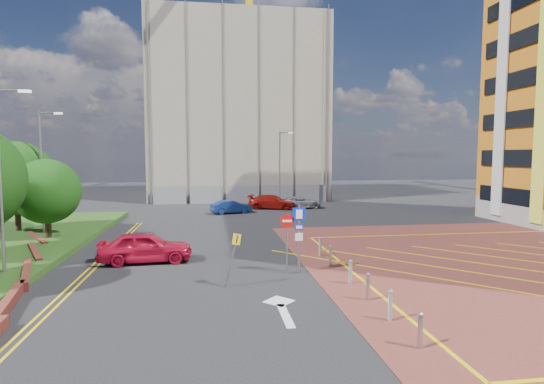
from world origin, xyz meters
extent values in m
plane|color=black|center=(0.00, 0.00, 0.00)|extent=(140.00, 140.00, 0.00)
cube|color=maroon|center=(-10.60, -2.00, 0.20)|extent=(1.25, 4.56, 0.40)
cube|color=maroon|center=(-11.60, 2.00, 0.20)|extent=(1.86, 4.43, 0.40)
cube|color=maroon|center=(-12.80, 6.00, 0.20)|extent=(2.29, 4.27, 0.40)
cube|color=maroon|center=(-14.20, 10.00, 0.20)|extent=(2.69, 4.06, 0.40)
cylinder|color=#3D2B1C|center=(-13.50, 10.00, 1.20)|extent=(0.36, 0.36, 1.80)
sphere|color=#12370C|center=(-13.50, 10.00, 3.20)|extent=(4.00, 4.00, 4.00)
cylinder|color=#3D2B1C|center=(-16.50, 13.00, 1.40)|extent=(0.36, 0.36, 2.20)
sphere|color=#12370C|center=(-16.50, 13.00, 3.88)|extent=(5.00, 5.00, 5.00)
cylinder|color=#9EA0A8|center=(-11.90, 2.00, 8.18)|extent=(1.20, 0.10, 0.10)
cube|color=silver|center=(-11.30, 2.00, 8.15)|extent=(0.50, 0.15, 0.12)
cylinder|color=#9EA0A8|center=(-14.50, 12.00, 4.30)|extent=(0.16, 0.16, 8.00)
cylinder|color=#9EA0A8|center=(-13.90, 12.00, 8.18)|extent=(1.20, 0.10, 0.10)
cube|color=silver|center=(-13.30, 12.00, 8.15)|extent=(0.50, 0.15, 0.12)
cylinder|color=#9EA0A8|center=(4.00, 28.00, 4.00)|extent=(0.16, 0.16, 8.00)
cylinder|color=#9EA0A8|center=(4.60, 28.00, 7.88)|extent=(1.20, 0.10, 0.10)
cube|color=silver|center=(5.20, 28.00, 7.85)|extent=(0.50, 0.15, 0.12)
cylinder|color=#9EA0A8|center=(0.50, 1.00, 1.60)|extent=(0.10, 0.10, 3.20)
cube|color=#0B25C2|center=(0.50, 0.97, 2.75)|extent=(0.60, 0.04, 0.60)
cube|color=white|center=(0.50, 0.94, 2.75)|extent=(0.30, 0.02, 0.42)
cube|color=#0B25C2|center=(0.50, 0.97, 2.15)|extent=(0.40, 0.04, 0.25)
cube|color=white|center=(0.50, 0.94, 2.15)|extent=(0.28, 0.02, 0.14)
cube|color=white|center=(0.50, 0.97, 1.70)|extent=(0.35, 0.04, 0.35)
cylinder|color=#9EA0A8|center=(-0.05, 1.00, 1.35)|extent=(0.08, 0.08, 2.70)
cylinder|color=red|center=(-0.05, 0.97, 2.45)|extent=(0.64, 0.04, 0.64)
cube|color=white|center=(-0.05, 0.94, 2.45)|extent=(0.44, 0.02, 0.10)
cylinder|color=#9EA0A8|center=(-2.66, -0.64, 1.10)|extent=(0.62, 0.08, 2.15)
cube|color=yellow|center=(-2.44, -0.67, 2.00)|extent=(0.42, 0.42, 0.55)
cylinder|color=#9EA0A8|center=(2.30, -7.00, 0.47)|extent=(0.14, 0.14, 0.90)
cylinder|color=black|center=(2.30, -5.00, 0.47)|extent=(0.14, 0.14, 0.90)
cylinder|color=#9EA0A8|center=(2.30, -3.00, 0.47)|extent=(0.14, 0.14, 0.90)
cylinder|color=black|center=(2.30, -1.00, 0.47)|extent=(0.14, 0.14, 0.90)
cylinder|color=#9EA0A8|center=(2.30, 2.00, 0.47)|extent=(0.14, 0.14, 0.90)
cylinder|color=black|center=(2.30, 4.00, 0.47)|extent=(0.14, 0.14, 0.90)
cube|color=#A49D86|center=(0.00, 40.00, 11.00)|extent=(21.20, 19.20, 22.00)
cube|color=yellow|center=(2.00, 42.00, 17.00)|extent=(0.90, 0.90, 34.00)
cube|color=gray|center=(1.00, 30.00, 1.00)|extent=(21.60, 0.06, 2.00)
imported|color=#B90F2D|center=(-6.78, 4.10, 0.79)|extent=(4.72, 2.15, 1.57)
imported|color=navy|center=(-1.63, 21.66, 0.62)|extent=(4.01, 2.36, 1.25)
imported|color=#99120D|center=(2.68, 24.46, 0.71)|extent=(5.26, 3.49, 1.42)
imported|color=#AFB0B7|center=(5.56, 24.54, 0.61)|extent=(4.45, 2.20, 1.21)
camera|label=1|loc=(-3.44, -17.75, 5.42)|focal=28.00mm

